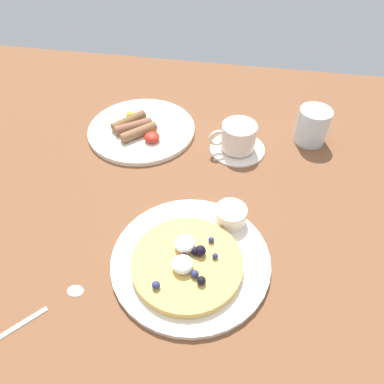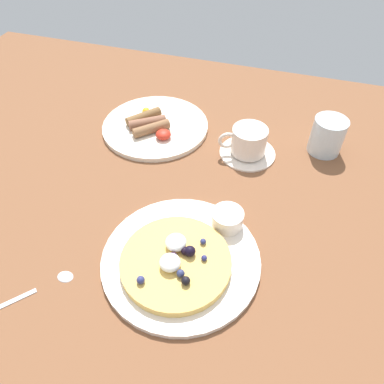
% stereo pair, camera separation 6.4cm
% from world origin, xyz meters
% --- Properties ---
extents(ground_plane, '(1.68, 1.26, 0.03)m').
position_xyz_m(ground_plane, '(0.00, 0.00, -0.01)').
color(ground_plane, brown).
extents(pancake_plate, '(0.28, 0.28, 0.01)m').
position_xyz_m(pancake_plate, '(0.08, -0.12, 0.01)').
color(pancake_plate, white).
rests_on(pancake_plate, ground_plane).
extents(pancake_with_berries, '(0.19, 0.19, 0.04)m').
position_xyz_m(pancake_with_berries, '(0.08, -0.13, 0.02)').
color(pancake_with_berries, '#E4B558').
rests_on(pancake_with_berries, pancake_plate).
extents(syrup_ramekin, '(0.06, 0.06, 0.03)m').
position_xyz_m(syrup_ramekin, '(0.14, -0.02, 0.03)').
color(syrup_ramekin, white).
rests_on(syrup_ramekin, pancake_plate).
extents(breakfast_plate, '(0.26, 0.26, 0.01)m').
position_xyz_m(breakfast_plate, '(-0.11, 0.24, 0.01)').
color(breakfast_plate, '#F3E5CE').
rests_on(breakfast_plate, ground_plane).
extents(fried_breakfast, '(0.13, 0.14, 0.03)m').
position_xyz_m(fried_breakfast, '(-0.12, 0.23, 0.02)').
color(fried_breakfast, '#895E3C').
rests_on(fried_breakfast, breakfast_plate).
extents(coffee_saucer, '(0.13, 0.13, 0.01)m').
position_xyz_m(coffee_saucer, '(0.13, 0.21, 0.00)').
color(coffee_saucer, white).
rests_on(coffee_saucer, ground_plane).
extents(coffee_cup, '(0.11, 0.08, 0.06)m').
position_xyz_m(coffee_cup, '(0.13, 0.21, 0.04)').
color(coffee_cup, white).
rests_on(coffee_cup, coffee_saucer).
extents(teaspoon, '(0.11, 0.12, 0.01)m').
position_xyz_m(teaspoon, '(-0.13, -0.23, 0.00)').
color(teaspoon, silver).
rests_on(teaspoon, ground_plane).
extents(water_glass, '(0.08, 0.08, 0.08)m').
position_xyz_m(water_glass, '(0.30, 0.28, 0.04)').
color(water_glass, silver).
rests_on(water_glass, ground_plane).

